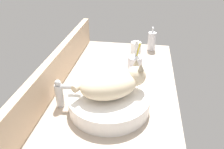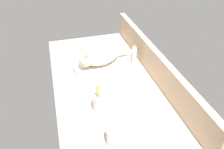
{
  "view_description": "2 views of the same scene",
  "coord_description": "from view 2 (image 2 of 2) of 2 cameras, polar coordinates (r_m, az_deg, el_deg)",
  "views": [
    {
      "loc": [
        -87.69,
        -13.16,
        62.88
      ],
      "look_at": [
        -1.26,
        0.43,
        10.69
      ],
      "focal_mm": 35.0,
      "sensor_mm": 36.0,
      "label": 1
    },
    {
      "loc": [
        99.59,
        -25.3,
        79.91
      ],
      "look_at": [
        4.79,
        1.63,
        8.62
      ],
      "focal_mm": 35.0,
      "sensor_mm": 36.0,
      "label": 2
    }
  ],
  "objects": [
    {
      "name": "faucet",
      "position": [
        1.43,
        5.35,
        5.1
      ],
      "size": [
        3.77,
        11.86,
        13.6
      ],
      "color": "silver",
      "rests_on": "ground_plane"
    },
    {
      "name": "cat",
      "position": [
        1.32,
        -3.3,
        5.24
      ],
      "size": [
        27.12,
        30.13,
        14.0
      ],
      "color": "beige",
      "rests_on": "sink_basin"
    },
    {
      "name": "toothbrush_cup",
      "position": [
        1.1,
        -3.0,
        -7.26
      ],
      "size": [
        7.98,
        7.98,
        18.69
      ],
      "color": "silver",
      "rests_on": "ground_plane"
    },
    {
      "name": "water_glass",
      "position": [
        0.96,
        0.61,
        -16.21
      ],
      "size": [
        6.72,
        6.72,
        9.26
      ],
      "color": "white",
      "rests_on": "ground_plane"
    },
    {
      "name": "sink_basin",
      "position": [
        1.38,
        -2.77,
        2.14
      ],
      "size": [
        35.69,
        35.69,
        7.0
      ],
      "primitive_type": "cylinder",
      "color": "white",
      "rests_on": "ground_plane"
    },
    {
      "name": "ground_plane",
      "position": [
        1.31,
        -1.26,
        -2.69
      ],
      "size": [
        125.59,
        62.28,
        4.0
      ],
      "primitive_type": "cube",
      "color": "#B2A08E"
    },
    {
      "name": "backsplash_panel",
      "position": [
        1.34,
        10.91,
        3.04
      ],
      "size": [
        125.59,
        3.6,
        17.2
      ],
      "primitive_type": "cube",
      "color": "#CCAD8C",
      "rests_on": "ground_plane"
    }
  ]
}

